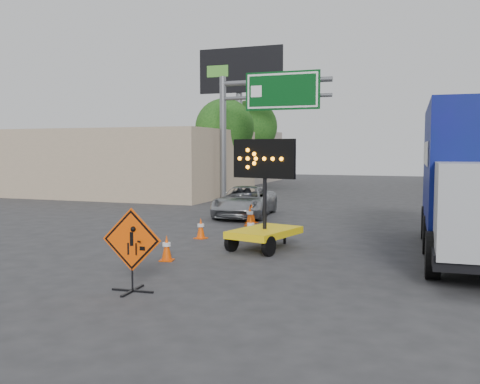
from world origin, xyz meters
The scene contains 16 objects.
ground centered at (0.00, 0.00, 0.00)m, with size 100.00×100.00×0.00m, color #2D2D30.
storefront_left_near centered at (-14.00, 20.00, 2.00)m, with size 14.00×10.00×4.00m, color tan.
storefront_left_far centered at (-15.00, 34.00, 2.20)m, with size 12.00×10.00×4.40m, color gray.
highway_gantry centered at (-4.43, 17.96, 5.07)m, with size 6.18×0.38×6.90m.
billboard centered at (-8.35, 25.87, 7.35)m, with size 6.10×0.54×9.85m.
tree_left_near centered at (-8.00, 22.00, 4.16)m, with size 3.71×3.71×6.03m.
tree_left_far centered at (-9.00, 30.00, 4.60)m, with size 4.10×4.10×6.66m.
construction_sign centered at (-1.08, -0.31, 0.89)m, with size 1.27×0.90×1.68m.
arrow_board centered at (0.04, 4.89, 0.69)m, with size 1.94×2.45×3.12m.
pickup_truck centered at (-3.01, 11.81, 0.63)m, with size 2.11×4.57×1.27m, color #A0A2A7.
box_truck centered at (5.63, 5.84, 1.83)m, with size 2.98×8.58×4.03m.
cone_a centered at (-1.85, 2.58, 0.33)m, with size 0.40×0.40×0.66m.
cone_b centered at (-2.44, 6.00, 0.33)m, with size 0.41×0.41×0.67m.
cone_c centered at (-0.91, 6.46, 0.36)m, with size 0.42×0.42×0.72m.
cone_d centered at (-2.09, 9.98, 0.38)m, with size 0.47×0.47×0.76m.
cone_e centered at (-1.90, 9.23, 0.38)m, with size 0.47×0.47×0.76m.
Camera 1 is at (4.54, -9.40, 2.83)m, focal length 40.00 mm.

